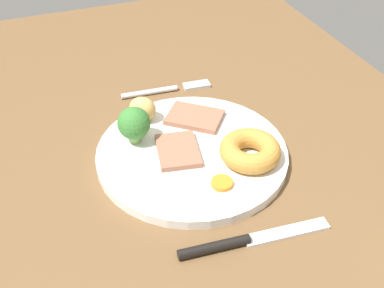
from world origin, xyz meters
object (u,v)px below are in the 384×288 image
at_px(yorkshire_pudding, 250,150).
at_px(carrot_coin_front, 222,183).
at_px(meat_slice_under, 195,117).
at_px(broccoli_floret, 134,124).
at_px(fork, 169,89).
at_px(knife, 242,241).
at_px(roast_potato_left, 143,109).
at_px(dinner_plate, 192,153).
at_px(meat_slice_main, 179,150).

height_order(yorkshire_pudding, carrot_coin_front, yorkshire_pudding).
bearing_deg(yorkshire_pudding, meat_slice_under, -161.17).
distance_m(broccoli_floret, fork, 0.16).
bearing_deg(broccoli_floret, knife, 17.82).
xyz_separation_m(roast_potato_left, carrot_coin_front, (0.17, 0.05, -0.02)).
height_order(meat_slice_under, fork, meat_slice_under).
xyz_separation_m(dinner_plate, yorkshire_pudding, (0.04, 0.07, 0.02)).
relative_size(roast_potato_left, broccoli_floret, 0.74).
relative_size(meat_slice_main, knife, 0.40).
relative_size(roast_potato_left, carrot_coin_front, 1.45).
bearing_deg(broccoli_floret, fork, 143.96).
bearing_deg(fork, carrot_coin_front, -88.99).
distance_m(roast_potato_left, carrot_coin_front, 0.18).
distance_m(carrot_coin_front, broccoli_floret, 0.15).
bearing_deg(meat_slice_under, fork, -177.71).
xyz_separation_m(meat_slice_under, broccoli_floret, (0.02, -0.10, 0.03)).
height_order(broccoli_floret, fork, broccoli_floret).
xyz_separation_m(dinner_plate, broccoli_floret, (-0.05, -0.07, 0.04)).
height_order(yorkshire_pudding, roast_potato_left, roast_potato_left).
height_order(meat_slice_main, carrot_coin_front, meat_slice_main).
bearing_deg(meat_slice_main, yorkshire_pudding, 62.08).
distance_m(roast_potato_left, knife, 0.26).
bearing_deg(meat_slice_under, knife, -7.37).
xyz_separation_m(carrot_coin_front, knife, (0.08, -0.01, -0.01)).
xyz_separation_m(fork, knife, (0.34, -0.03, 0.00)).
relative_size(meat_slice_under, roast_potato_left, 1.98).
bearing_deg(broccoli_floret, meat_slice_under, 100.99).
relative_size(dinner_plate, knife, 1.43).
bearing_deg(meat_slice_under, dinner_plate, -23.81).
xyz_separation_m(meat_slice_main, carrot_coin_front, (0.08, 0.03, -0.00)).
bearing_deg(carrot_coin_front, roast_potato_left, -162.40).
height_order(meat_slice_under, yorkshire_pudding, yorkshire_pudding).
distance_m(meat_slice_under, carrot_coin_front, 0.15).
relative_size(meat_slice_under, yorkshire_pudding, 0.96).
relative_size(meat_slice_main, carrot_coin_front, 2.63).
relative_size(broccoli_floret, fork, 0.36).
relative_size(yorkshire_pudding, knife, 0.45).
xyz_separation_m(meat_slice_under, yorkshire_pudding, (0.11, 0.04, 0.01)).
distance_m(yorkshire_pudding, roast_potato_left, 0.18).
relative_size(meat_slice_under, carrot_coin_front, 2.86).
distance_m(meat_slice_under, knife, 0.23).
bearing_deg(carrot_coin_front, knife, -7.78).
relative_size(carrot_coin_front, fork, 0.18).
bearing_deg(yorkshire_pudding, carrot_coin_front, -58.44).
height_order(fork, knife, knife).
bearing_deg(carrot_coin_front, yorkshire_pudding, 121.56).
bearing_deg(roast_potato_left, yorkshire_pudding, 38.72).
bearing_deg(dinner_plate, carrot_coin_front, 7.74).
distance_m(carrot_coin_front, fork, 0.25).
distance_m(meat_slice_main, knife, 0.17).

